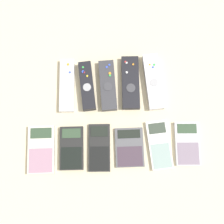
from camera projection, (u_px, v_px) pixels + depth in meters
ground_plane at (112, 118)px, 0.98m from camera, size 3.00×3.00×0.00m
remote_0 at (67, 86)px, 0.99m from camera, size 0.05×0.17×0.02m
remote_1 at (87, 86)px, 0.98m from camera, size 0.05×0.16×0.03m
remote_2 at (108, 86)px, 0.99m from camera, size 0.05×0.16×0.02m
remote_3 at (130, 83)px, 0.99m from camera, size 0.06×0.17×0.02m
remote_4 at (153, 82)px, 0.99m from camera, size 0.06×0.18×0.03m
calculator_0 at (41, 150)px, 0.95m from camera, size 0.08×0.15×0.02m
calculator_1 at (72, 148)px, 0.95m from camera, size 0.08×0.13×0.02m
calculator_2 at (99, 148)px, 0.95m from camera, size 0.07×0.15×0.01m
calculator_3 at (129, 147)px, 0.95m from camera, size 0.09×0.12×0.01m
calculator_4 at (159, 145)px, 0.95m from camera, size 0.07×0.15×0.01m
calculator_5 at (187, 144)px, 0.95m from camera, size 0.08×0.14×0.02m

